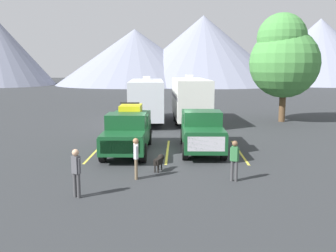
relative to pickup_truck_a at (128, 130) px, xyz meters
name	(u,v)px	position (x,y,z in m)	size (l,w,h in m)	color
ground_plane	(167,154)	(2.07, -0.54, -1.17)	(240.00, 240.00, 0.00)	#2D3033
pickup_truck_a	(128,130)	(0.00, 0.00, 0.00)	(2.28, 5.86, 2.53)	#144723
pickup_truck_b	(201,129)	(3.87, 0.36, -0.04)	(2.21, 5.67, 2.21)	#144723
lot_stripe_a	(96,151)	(-1.76, 0.06, -1.17)	(0.12, 5.50, 0.01)	gold
lot_stripe_b	(167,151)	(2.07, 0.06, -1.17)	(0.12, 5.50, 0.01)	gold
lot_stripe_c	(239,152)	(5.89, 0.06, -1.17)	(0.12, 5.50, 0.01)	gold
camper_trailer_a	(147,98)	(0.11, 10.08, 0.76)	(3.09, 9.16, 3.66)	silver
camper_trailer_b	(190,98)	(3.58, 10.00, 0.81)	(3.05, 9.01, 3.77)	silver
person_a	(234,158)	(4.84, -5.04, -0.24)	(0.35, 0.25, 1.63)	#3F3F42
person_b	(76,170)	(-0.85, -7.05, -0.19)	(0.34, 0.30, 1.71)	#3F3F42
person_c	(136,156)	(0.95, -4.86, -0.21)	(0.23, 0.37, 1.67)	#726047
dog	(159,160)	(1.82, -3.63, -0.71)	(0.45, 0.84, 0.69)	black
tree_a	(284,57)	(10.97, 10.93, 4.02)	(5.53, 5.53, 8.58)	brown
mountain_ridge	(203,51)	(8.40, 70.45, 6.82)	(134.20, 41.67, 17.85)	gray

